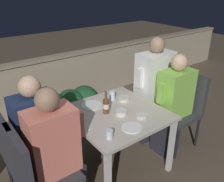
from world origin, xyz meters
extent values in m
plane|color=brown|center=(0.00, 0.00, 0.00)|extent=(16.00, 16.00, 0.00)
cube|color=gray|center=(0.00, 1.79, 0.42)|extent=(9.00, 0.14, 0.83)
cube|color=gray|center=(0.00, 1.79, 0.85)|extent=(9.00, 0.18, 0.04)
cube|color=#BCB2A3|center=(0.00, 0.00, 0.69)|extent=(0.95, 0.97, 0.03)
cube|color=silver|center=(-0.42, -0.43, 0.34)|extent=(0.05, 0.05, 0.67)
cube|color=silver|center=(0.42, -0.43, 0.34)|extent=(0.05, 0.05, 0.67)
cube|color=silver|center=(-0.42, 0.43, 0.34)|extent=(0.05, 0.05, 0.67)
cube|color=silver|center=(0.42, 0.43, 0.34)|extent=(0.05, 0.05, 0.67)
cube|color=brown|center=(-0.04, 0.95, 0.14)|extent=(0.81, 0.36, 0.28)
ellipsoid|color=#194723|center=(-0.27, 0.95, 0.44)|extent=(0.37, 0.47, 0.35)
ellipsoid|color=#194723|center=(-0.04, 0.95, 0.44)|extent=(0.37, 0.47, 0.35)
ellipsoid|color=#194723|center=(0.18, 0.95, 0.44)|extent=(0.37, 0.47, 0.35)
cube|color=#333338|center=(-0.85, -0.15, 0.45)|extent=(0.47, 0.47, 0.05)
cube|color=#333338|center=(-1.06, -0.15, 0.71)|extent=(0.06, 0.47, 0.47)
cylinder|color=black|center=(-0.65, 0.05, 0.21)|extent=(0.03, 0.03, 0.42)
cube|color=#E07A66|center=(-0.78, -0.15, 0.77)|extent=(0.39, 0.26, 0.58)
cube|color=#E07A66|center=(-0.53, -0.15, 0.84)|extent=(0.07, 0.07, 0.24)
sphere|color=#99755B|center=(-0.78, -0.15, 1.15)|extent=(0.19, 0.19, 0.19)
cube|color=#333338|center=(-0.87, 0.16, 0.45)|extent=(0.47, 0.47, 0.05)
cube|color=#333338|center=(-1.08, 0.16, 0.71)|extent=(0.06, 0.47, 0.47)
cylinder|color=black|center=(-0.67, -0.04, 0.21)|extent=(0.03, 0.03, 0.42)
cylinder|color=black|center=(-1.07, 0.37, 0.21)|extent=(0.03, 0.03, 0.42)
cylinder|color=black|center=(-0.67, 0.37, 0.21)|extent=(0.03, 0.03, 0.42)
cube|color=#282833|center=(-0.70, 0.16, 0.24)|extent=(0.27, 0.23, 0.47)
cube|color=navy|center=(-0.80, 0.16, 0.77)|extent=(0.39, 0.26, 0.59)
cube|color=navy|center=(-0.55, 0.16, 0.84)|extent=(0.07, 0.07, 0.24)
sphere|color=tan|center=(-0.80, 0.16, 1.16)|extent=(0.19, 0.19, 0.19)
cube|color=#333338|center=(0.84, -0.14, 0.45)|extent=(0.47, 0.47, 0.05)
cube|color=#333338|center=(1.05, -0.14, 0.71)|extent=(0.06, 0.47, 0.47)
cylinder|color=black|center=(0.64, -0.35, 0.21)|extent=(0.03, 0.03, 0.42)
cylinder|color=black|center=(1.04, -0.35, 0.21)|extent=(0.03, 0.03, 0.42)
cylinder|color=black|center=(0.64, 0.06, 0.21)|extent=(0.03, 0.03, 0.42)
cylinder|color=black|center=(1.04, 0.06, 0.21)|extent=(0.03, 0.03, 0.42)
cube|color=#282833|center=(0.67, -0.14, 0.24)|extent=(0.28, 0.23, 0.47)
cube|color=#8CCC4C|center=(0.77, -0.14, 0.76)|extent=(0.40, 0.26, 0.57)
cube|color=#8CCC4C|center=(0.52, -0.14, 0.83)|extent=(0.07, 0.07, 0.24)
sphere|color=tan|center=(0.77, -0.14, 1.14)|extent=(0.19, 0.19, 0.19)
cube|color=#333338|center=(0.83, 0.20, 0.45)|extent=(0.47, 0.47, 0.05)
cube|color=#333338|center=(1.04, 0.20, 0.71)|extent=(0.06, 0.47, 0.47)
cylinder|color=black|center=(0.63, -0.01, 0.21)|extent=(0.03, 0.03, 0.42)
cylinder|color=black|center=(1.04, -0.01, 0.21)|extent=(0.03, 0.03, 0.42)
cylinder|color=black|center=(0.63, 0.40, 0.21)|extent=(0.03, 0.03, 0.42)
cylinder|color=black|center=(1.04, 0.40, 0.21)|extent=(0.03, 0.03, 0.42)
cube|color=#282833|center=(0.66, 0.20, 0.24)|extent=(0.33, 0.23, 0.47)
cube|color=white|center=(0.76, 0.20, 0.82)|extent=(0.47, 0.26, 0.70)
cube|color=white|center=(0.51, 0.20, 0.91)|extent=(0.07, 0.07, 0.24)
sphere|color=#99755B|center=(0.76, 0.20, 1.27)|extent=(0.19, 0.19, 0.19)
cylinder|color=brown|center=(-0.09, 0.05, 0.78)|extent=(0.06, 0.06, 0.15)
cylinder|color=beige|center=(-0.09, 0.05, 0.79)|extent=(0.06, 0.06, 0.05)
cone|color=brown|center=(-0.09, 0.05, 0.87)|extent=(0.06, 0.06, 0.03)
cylinder|color=brown|center=(-0.09, 0.05, 0.92)|extent=(0.02, 0.02, 0.06)
cylinder|color=white|center=(-0.06, -0.32, 0.71)|extent=(0.20, 0.20, 0.01)
cylinder|color=white|center=(-0.13, 0.28, 0.71)|extent=(0.23, 0.23, 0.01)
cylinder|color=beige|center=(0.14, -0.23, 0.72)|extent=(0.11, 0.11, 0.03)
torus|color=beige|center=(0.14, -0.23, 0.73)|extent=(0.11, 0.11, 0.01)
cylinder|color=beige|center=(0.24, 0.16, 0.72)|extent=(0.13, 0.13, 0.04)
torus|color=beige|center=(0.24, 0.16, 0.74)|extent=(0.13, 0.13, 0.01)
cylinder|color=silver|center=(0.01, -0.07, 0.73)|extent=(0.12, 0.12, 0.05)
torus|color=silver|center=(0.01, -0.07, 0.75)|extent=(0.12, 0.12, 0.01)
cylinder|color=silver|center=(0.15, 0.27, 0.76)|extent=(0.07, 0.07, 0.11)
cylinder|color=silver|center=(-0.42, 0.08, 0.76)|extent=(0.07, 0.07, 0.11)
cylinder|color=silver|center=(-0.32, -0.32, 0.75)|extent=(0.06, 0.06, 0.08)
cube|color=silver|center=(-0.34, -0.05, 0.71)|extent=(0.14, 0.13, 0.01)
camera|label=1|loc=(-1.34, -1.71, 1.96)|focal=38.00mm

